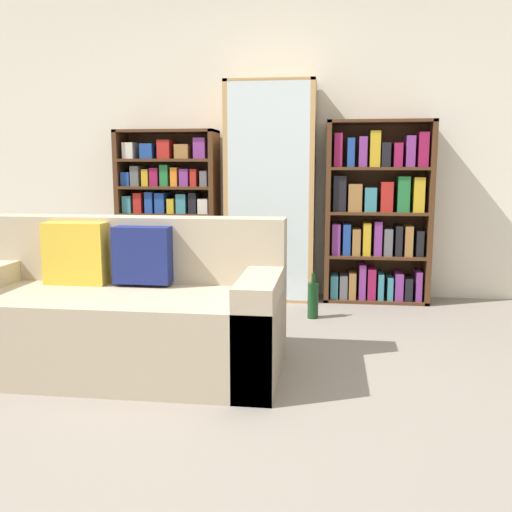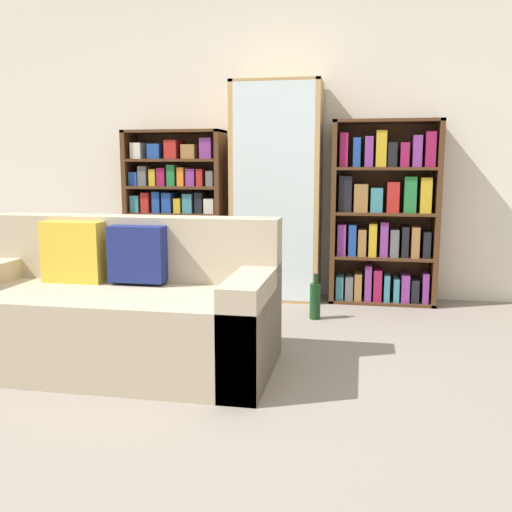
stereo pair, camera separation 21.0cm
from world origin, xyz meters
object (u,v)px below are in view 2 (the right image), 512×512
bookshelf_left (176,216)px  wine_bottle (315,300)px  bookshelf_right (384,216)px  display_cabinet (276,193)px  couch (117,313)px

bookshelf_left → wine_bottle: size_ratio=4.17×
bookshelf_right → wine_bottle: 1.00m
bookshelf_left → bookshelf_right: 1.78m
bookshelf_left → wine_bottle: bearing=-26.5°
wine_bottle → bookshelf_left: bearing=153.5°
display_cabinet → couch: bearing=-109.7°
bookshelf_left → display_cabinet: (0.90, -0.02, 0.21)m
wine_bottle → bookshelf_right: bearing=52.1°
couch → bookshelf_left: bookshelf_left is taller
bookshelf_right → wine_bottle: (-0.50, -0.64, -0.58)m
bookshelf_right → bookshelf_left: bearing=180.0°
couch → bookshelf_right: bookshelf_right is taller
couch → wine_bottle: bearing=48.8°
bookshelf_left → display_cabinet: display_cabinet is taller
bookshelf_left → bookshelf_right: bookshelf_right is taller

